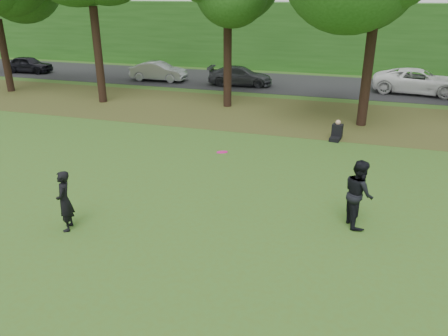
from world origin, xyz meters
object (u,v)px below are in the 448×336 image
player_right (359,193)px  frisbee (222,152)px  player_left (65,201)px  seated_person (337,132)px

player_right → frisbee: (-3.31, -1.42, 1.30)m
player_left → player_right: (7.25, 2.47, 0.10)m
player_left → seated_person: bearing=124.5°
player_right → player_left: bearing=88.0°
frisbee → seated_person: size_ratio=0.41×
player_right → seated_person: size_ratio=2.22×
frisbee → seated_person: bearing=74.8°
player_left → frisbee: (3.94, 1.05, 1.40)m
player_right → seated_person: bearing=-13.5°
player_left → seated_person: player_left is taller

